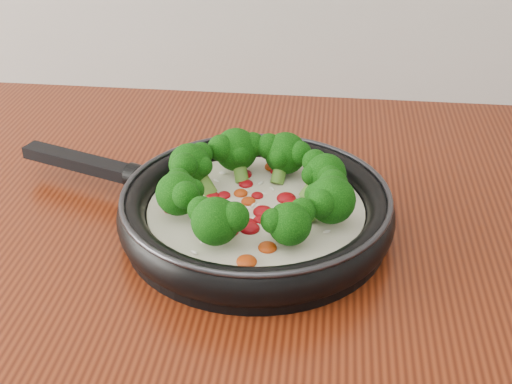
# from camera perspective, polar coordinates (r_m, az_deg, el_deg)

# --- Properties ---
(skillet) EXTENTS (0.49, 0.38, 0.09)m
(skillet) POSITION_cam_1_polar(r_m,az_deg,el_deg) (0.73, -0.18, -1.13)
(skillet) COLOR black
(skillet) RESTS_ON counter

